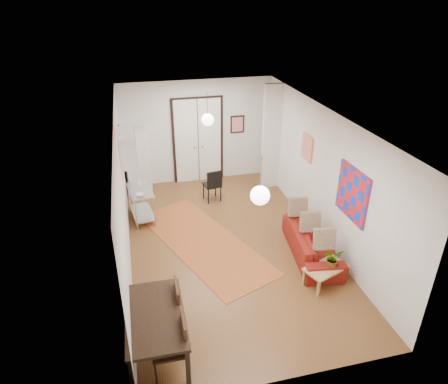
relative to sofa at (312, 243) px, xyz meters
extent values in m
plane|color=brown|center=(-1.64, 0.76, -0.30)|extent=(7.00, 7.00, 0.00)
cube|color=white|center=(-1.64, 0.76, 2.60)|extent=(4.20, 7.00, 0.02)
cube|color=white|center=(-1.64, 4.26, 1.15)|extent=(4.20, 0.02, 2.90)
cube|color=white|center=(-1.64, -2.74, 1.15)|extent=(4.20, 0.02, 2.90)
cube|color=white|center=(-3.74, 0.76, 1.15)|extent=(0.02, 7.00, 2.90)
cube|color=white|center=(0.46, 0.76, 1.15)|extent=(0.02, 7.00, 2.90)
cube|color=white|center=(-1.64, 4.22, 0.90)|extent=(1.44, 0.06, 2.50)
cube|color=white|center=(0.21, 3.31, 1.15)|extent=(0.50, 0.10, 2.90)
cube|color=white|center=(-3.56, 2.26, 1.60)|extent=(0.35, 1.00, 0.70)
cube|color=red|center=(0.44, -0.49, 1.35)|extent=(0.05, 1.00, 1.00)
cube|color=#EDE1C5|center=(0.44, 1.56, 1.50)|extent=(0.05, 0.50, 0.60)
cube|color=red|center=(-0.49, 4.23, 1.30)|extent=(0.40, 0.03, 0.50)
cube|color=#8D603A|center=(-3.71, 2.76, 1.65)|extent=(0.03, 0.44, 0.54)
sphere|color=white|center=(-1.64, 2.76, 1.95)|extent=(0.30, 0.30, 0.30)
cylinder|color=black|center=(-1.64, 2.76, 2.35)|extent=(0.01, 0.01, 0.50)
sphere|color=white|center=(-1.64, -1.24, 1.95)|extent=(0.30, 0.30, 0.30)
cylinder|color=black|center=(-1.64, -1.24, 2.35)|extent=(0.01, 0.01, 0.50)
cube|color=#B75C2D|center=(-2.15, 1.00, -0.29)|extent=(2.75, 4.10, 0.01)
imported|color=maroon|center=(0.00, 0.00, 0.00)|extent=(2.13, 1.07, 0.60)
cube|color=tan|center=(-0.14, -0.91, 0.06)|extent=(0.95, 0.73, 0.04)
cube|color=tan|center=(-0.51, -1.09, -0.13)|extent=(0.06, 0.06, 0.34)
cube|color=tan|center=(0.23, -1.09, -0.13)|extent=(0.06, 0.06, 0.34)
cube|color=tan|center=(-0.51, -0.72, -0.13)|extent=(0.06, 0.06, 0.34)
cube|color=tan|center=(0.23, -0.72, -0.13)|extent=(0.06, 0.06, 0.34)
imported|color=#38632C|center=(-0.04, -0.91, 0.26)|extent=(0.38, 0.41, 0.36)
cube|color=silver|center=(-3.39, 2.36, 0.47)|extent=(0.65, 1.08, 0.03)
cube|color=silver|center=(-3.39, 2.36, -0.15)|extent=(0.60, 1.04, 0.03)
cylinder|color=silver|center=(-3.60, 1.89, 0.08)|extent=(0.04, 0.04, 0.77)
cylinder|color=silver|center=(-3.17, 1.89, 0.08)|extent=(0.04, 0.04, 0.77)
cylinder|color=silver|center=(-3.60, 2.83, 0.08)|extent=(0.04, 0.04, 0.77)
cylinder|color=silver|center=(-3.17, 2.83, 0.08)|extent=(0.04, 0.04, 0.77)
imported|color=beige|center=(-3.39, 2.06, 0.51)|extent=(0.22, 0.22, 0.05)
imported|color=#5299B2|center=(-3.39, 2.61, 0.56)|extent=(0.09, 0.09, 0.16)
cube|color=silver|center=(-3.39, 3.91, 0.58)|extent=(0.70, 0.70, 1.76)
cube|color=black|center=(-3.39, -1.86, 0.50)|extent=(0.88, 1.51, 0.05)
cube|color=black|center=(-3.76, -2.55, 0.09)|extent=(0.07, 0.07, 0.77)
cube|color=black|center=(-3.02, -2.55, 0.09)|extent=(0.07, 0.07, 0.77)
cube|color=black|center=(-3.76, -1.17, 0.09)|extent=(0.07, 0.07, 0.77)
cube|color=black|center=(-3.02, -1.17, 0.09)|extent=(0.07, 0.07, 0.77)
cube|color=#3D2113|center=(-3.24, -1.51, 0.19)|extent=(0.50, 0.48, 0.04)
cube|color=#3D2113|center=(-3.24, -1.29, 0.47)|extent=(0.05, 0.47, 0.51)
cylinder|color=#3D2113|center=(-3.45, -1.73, -0.05)|extent=(0.03, 0.03, 0.49)
cylinder|color=#3D2113|center=(-3.04, -1.73, -0.05)|extent=(0.03, 0.03, 0.49)
cylinder|color=#3D2113|center=(-3.45, -1.30, -0.05)|extent=(0.03, 0.03, 0.49)
cylinder|color=#3D2113|center=(-3.04, -1.30, -0.05)|extent=(0.03, 0.03, 0.49)
cube|color=#3D2113|center=(-3.24, -2.21, 0.19)|extent=(0.50, 0.48, 0.04)
cube|color=#3D2113|center=(-3.24, -1.99, 0.47)|extent=(0.05, 0.47, 0.51)
cylinder|color=#3D2113|center=(-3.45, -2.43, -0.05)|extent=(0.03, 0.03, 0.49)
cylinder|color=#3D2113|center=(-3.04, -2.43, -0.05)|extent=(0.03, 0.03, 0.49)
cylinder|color=#3D2113|center=(-3.45, -2.00, -0.05)|extent=(0.03, 0.03, 0.49)
cylinder|color=#3D2113|center=(-3.04, -2.00, -0.05)|extent=(0.03, 0.03, 0.49)
cube|color=black|center=(-1.53, 2.90, 0.14)|extent=(0.48, 0.48, 0.04)
cube|color=black|center=(-1.53, 3.09, 0.38)|extent=(0.41, 0.11, 0.44)
cylinder|color=black|center=(-1.70, 2.73, -0.08)|extent=(0.03, 0.03, 0.44)
cylinder|color=black|center=(-1.35, 2.73, -0.08)|extent=(0.03, 0.03, 0.44)
cylinder|color=black|center=(-1.70, 3.08, -0.08)|extent=(0.03, 0.03, 0.44)
cylinder|color=black|center=(-1.35, 3.08, -0.08)|extent=(0.03, 0.03, 0.44)
camera|label=1|loc=(-3.43, -6.32, 4.76)|focal=32.00mm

